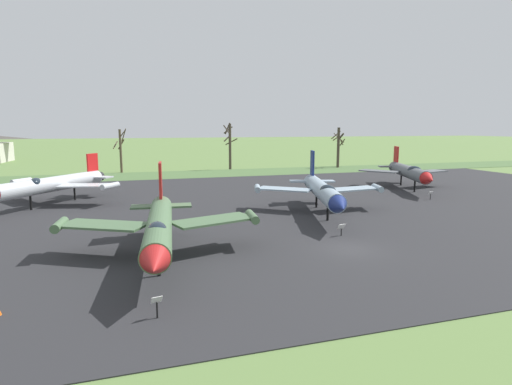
{
  "coord_description": "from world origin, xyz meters",
  "views": [
    {
      "loc": [
        -14.39,
        -24.43,
        8.3
      ],
      "look_at": [
        -2.16,
        14.46,
        1.89
      ],
      "focal_mm": 29.39,
      "sensor_mm": 36.0,
      "label": 1
    }
  ],
  "objects_px": {
    "info_placard_rear_left": "(341,228)",
    "jet_fighter_front_left": "(52,184)",
    "info_placard_front_right": "(157,305)",
    "info_placard_rear_center": "(430,195)",
    "jet_fighter_rear_left": "(323,191)",
    "jet_fighter_rear_center": "(409,172)",
    "jet_fighter_front_right": "(159,226)"
  },
  "relations": [
    {
      "from": "info_placard_rear_left",
      "to": "jet_fighter_front_left",
      "type": "bearing_deg",
      "value": 138.1
    },
    {
      "from": "info_placard_front_right",
      "to": "info_placard_rear_center",
      "type": "bearing_deg",
      "value": 33.59
    },
    {
      "from": "info_placard_rear_center",
      "to": "jet_fighter_rear_left",
      "type": "distance_m",
      "value": 15.97
    },
    {
      "from": "jet_fighter_rear_center",
      "to": "info_placard_rear_center",
      "type": "relative_size",
      "value": 16.82
    },
    {
      "from": "info_placard_rear_center",
      "to": "info_placard_rear_left",
      "type": "distance_m",
      "value": 20.96
    },
    {
      "from": "info_placard_front_right",
      "to": "info_placard_rear_left",
      "type": "height_order",
      "value": "info_placard_front_right"
    },
    {
      "from": "info_placard_front_right",
      "to": "info_placard_rear_center",
      "type": "height_order",
      "value": "info_placard_front_right"
    },
    {
      "from": "info_placard_rear_center",
      "to": "jet_fighter_front_right",
      "type": "bearing_deg",
      "value": -157.11
    },
    {
      "from": "info_placard_front_right",
      "to": "jet_fighter_rear_left",
      "type": "relative_size",
      "value": 0.06
    },
    {
      "from": "jet_fighter_front_right",
      "to": "jet_fighter_rear_center",
      "type": "xyz_separation_m",
      "value": [
        34.27,
        20.98,
        0.09
      ]
    },
    {
      "from": "jet_fighter_rear_left",
      "to": "info_placard_front_right",
      "type": "bearing_deg",
      "value": -133.27
    },
    {
      "from": "jet_fighter_rear_center",
      "to": "jet_fighter_front_left",
      "type": "bearing_deg",
      "value": 177.89
    },
    {
      "from": "info_placard_rear_left",
      "to": "jet_fighter_rear_center",
      "type": "bearing_deg",
      "value": 42.82
    },
    {
      "from": "jet_fighter_rear_left",
      "to": "jet_fighter_front_right",
      "type": "bearing_deg",
      "value": -148.82
    },
    {
      "from": "jet_fighter_front_right",
      "to": "info_placard_rear_center",
      "type": "height_order",
      "value": "jet_fighter_front_right"
    },
    {
      "from": "info_placard_rear_left",
      "to": "info_placard_front_right",
      "type": "bearing_deg",
      "value": -145.29
    },
    {
      "from": "jet_fighter_rear_center",
      "to": "jet_fighter_rear_left",
      "type": "xyz_separation_m",
      "value": [
        -18.37,
        -11.36,
        -0.05
      ]
    },
    {
      "from": "jet_fighter_front_right",
      "to": "info_placard_rear_center",
      "type": "relative_size",
      "value": 16.43
    },
    {
      "from": "info_placard_front_right",
      "to": "info_placard_rear_left",
      "type": "relative_size",
      "value": 1.08
    },
    {
      "from": "info_placard_front_right",
      "to": "jet_fighter_rear_center",
      "type": "relative_size",
      "value": 0.06
    },
    {
      "from": "jet_fighter_rear_center",
      "to": "jet_fighter_rear_left",
      "type": "height_order",
      "value": "jet_fighter_rear_left"
    },
    {
      "from": "jet_fighter_front_right",
      "to": "jet_fighter_rear_left",
      "type": "xyz_separation_m",
      "value": [
        15.91,
        9.63,
        0.04
      ]
    },
    {
      "from": "info_placard_front_right",
      "to": "jet_fighter_rear_center",
      "type": "bearing_deg",
      "value": 39.69
    },
    {
      "from": "jet_fighter_front_left",
      "to": "info_placard_rear_left",
      "type": "relative_size",
      "value": 14.6
    },
    {
      "from": "jet_fighter_front_left",
      "to": "info_placard_rear_center",
      "type": "xyz_separation_m",
      "value": [
        40.67,
        -9.35,
        -1.69
      ]
    },
    {
      "from": "jet_fighter_rear_left",
      "to": "info_placard_rear_left",
      "type": "bearing_deg",
      "value": -105.9
    },
    {
      "from": "jet_fighter_rear_left",
      "to": "info_placard_rear_center",
      "type": "bearing_deg",
      "value": 13.16
    },
    {
      "from": "jet_fighter_front_left",
      "to": "jet_fighter_rear_center",
      "type": "relative_size",
      "value": 0.87
    },
    {
      "from": "info_placard_front_right",
      "to": "jet_fighter_rear_left",
      "type": "xyz_separation_m",
      "value": [
        16.71,
        17.75,
        1.67
      ]
    },
    {
      "from": "info_placard_front_right",
      "to": "jet_fighter_rear_left",
      "type": "bearing_deg",
      "value": 46.73
    },
    {
      "from": "jet_fighter_rear_center",
      "to": "info_placard_front_right",
      "type": "bearing_deg",
      "value": -140.31
    },
    {
      "from": "jet_fighter_rear_left",
      "to": "info_placard_rear_left",
      "type": "relative_size",
      "value": 16.69
    }
  ]
}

